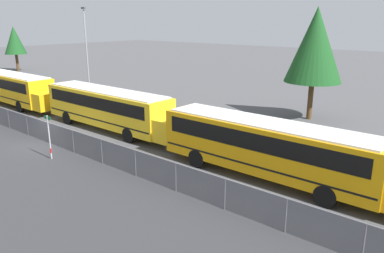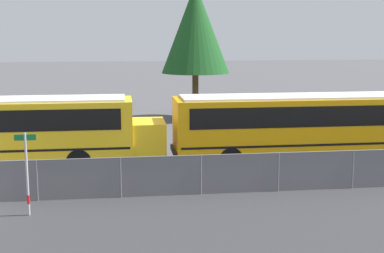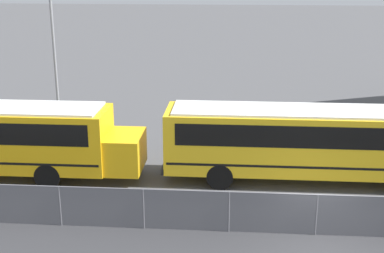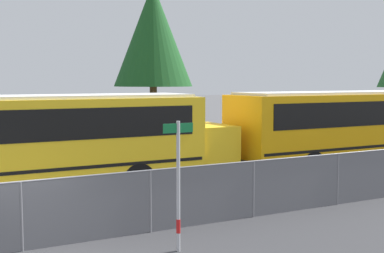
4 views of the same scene
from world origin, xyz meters
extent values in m
plane|color=#4C4C4F|center=(0.00, 0.00, 0.00)|extent=(200.00, 200.00, 0.00)
cube|color=#9EA0A5|center=(0.00, 0.00, 0.76)|extent=(84.17, 0.03, 1.51)
cube|color=slate|center=(0.00, -0.01, 0.76)|extent=(84.17, 0.01, 1.51)
cylinder|color=slate|center=(0.00, 0.00, 1.51)|extent=(84.17, 0.05, 0.05)
cylinder|color=slate|center=(-9.02, 0.00, 0.76)|extent=(0.07, 0.07, 1.51)
cylinder|color=slate|center=(-6.01, 0.00, 0.76)|extent=(0.07, 0.07, 1.51)
cylinder|color=slate|center=(-3.01, 0.00, 0.76)|extent=(0.07, 0.07, 1.51)
cylinder|color=slate|center=(0.00, 0.00, 0.76)|extent=(0.07, 0.07, 1.51)
cube|color=yellow|center=(-7.48, 4.29, 1.32)|extent=(1.48, 2.34, 1.54)
cylinder|color=black|center=(-10.56, 5.44, 0.55)|extent=(1.10, 0.28, 1.10)
cylinder|color=black|center=(-10.56, 3.14, 0.55)|extent=(1.10, 0.28, 1.10)
cube|color=yellow|center=(0.40, 4.80, 1.83)|extent=(12.32, 2.54, 2.56)
cube|color=black|center=(0.40, 4.80, 2.39)|extent=(11.34, 2.58, 0.92)
cube|color=black|center=(0.40, 4.80, 1.11)|extent=(12.08, 2.57, 0.10)
cube|color=black|center=(-5.81, 4.80, 0.70)|extent=(0.12, 2.54, 0.24)
cube|color=silver|center=(0.40, 4.80, 3.16)|extent=(11.71, 2.29, 0.10)
cylinder|color=black|center=(-3.42, 5.95, 0.55)|extent=(1.10, 0.28, 1.10)
cylinder|color=black|center=(-3.42, 3.65, 0.55)|extent=(1.10, 0.28, 1.10)
cylinder|color=gray|center=(-13.18, 12.78, 4.75)|extent=(0.16, 0.16, 9.50)
camera|label=1|loc=(23.77, -12.87, 8.39)|focal=35.00mm
camera|label=2|loc=(6.11, -19.30, 6.00)|focal=50.00mm
camera|label=3|loc=(-2.99, -16.92, 9.15)|focal=50.00mm
camera|label=4|loc=(-2.13, -11.57, 3.68)|focal=50.00mm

